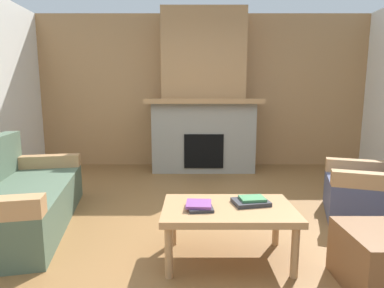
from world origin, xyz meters
The scene contains 8 objects.
ground centered at (0.00, 0.00, 0.00)m, with size 9.00×9.00×0.00m, color brown.
wall_back_wood_panel centered at (0.00, 3.00, 1.35)m, with size 6.00×0.12×2.70m, color #A87A4C.
fireplace centered at (0.00, 2.62, 1.16)m, with size 1.90×0.82×2.70m.
couch centered at (-1.90, 0.19, 0.29)m, with size 1.19×1.93×0.85m.
armchair centered at (1.68, 0.41, 0.29)m, with size 0.97×0.97×0.85m.
coffee_table centered at (0.09, -0.41, 0.38)m, with size 1.00×0.60×0.43m.
book_stack_near_edge centered at (-0.14, -0.45, 0.45)m, with size 0.21×0.22×0.04m.
book_stack_center centered at (0.27, -0.35, 0.45)m, with size 0.30×0.24×0.05m.
Camera 1 is at (-0.19, -2.62, 1.26)m, focal length 28.31 mm.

